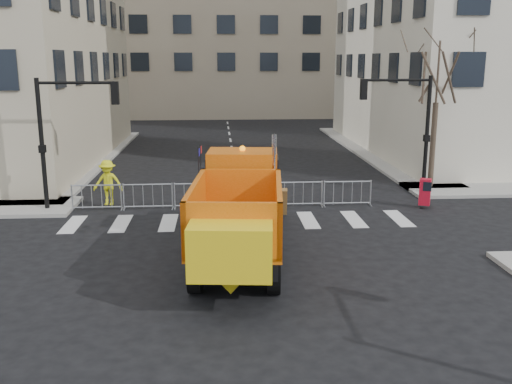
{
  "coord_description": "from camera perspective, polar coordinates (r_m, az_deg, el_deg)",
  "views": [
    {
      "loc": [
        -0.97,
        -15.65,
        6.13
      ],
      "look_at": [
        0.26,
        2.5,
        1.86
      ],
      "focal_mm": 40.0,
      "sensor_mm": 36.0,
      "label": 1
    }
  ],
  "objects": [
    {
      "name": "traffic_light_left",
      "position": [
        24.43,
        -20.61,
        4.29
      ],
      "size": [
        0.18,
        0.18,
        5.4
      ],
      "primitive_type": "cylinder",
      "color": "black",
      "rests_on": "ground"
    },
    {
      "name": "traffic_light_right",
      "position": [
        27.09,
        16.71,
        5.38
      ],
      "size": [
        0.18,
        0.18,
        5.4
      ],
      "primitive_type": "cylinder",
      "color": "black",
      "rests_on": "ground"
    },
    {
      "name": "cop_c",
      "position": [
        21.59,
        0.78,
        -0.87
      ],
      "size": [
        1.11,
        0.84,
        1.76
      ],
      "primitive_type": "imported",
      "rotation": [
        0.0,
        0.0,
        3.6
      ],
      "color": "black",
      "rests_on": "ground"
    },
    {
      "name": "newspaper_box",
      "position": [
        24.81,
        16.54,
        0.01
      ],
      "size": [
        0.58,
        0.55,
        1.1
      ],
      "primitive_type": "cube",
      "rotation": [
        0.0,
        0.0,
        -0.43
      ],
      "color": "red",
      "rests_on": "sidewalk_back"
    },
    {
      "name": "sidewalk_back",
      "position": [
        24.91,
        -1.52,
        -0.86
      ],
      "size": [
        64.0,
        5.0,
        0.15
      ],
      "primitive_type": "cube",
      "color": "gray",
      "rests_on": "ground"
    },
    {
      "name": "building_far",
      "position": [
        67.91,
        -3.19,
        18.15
      ],
      "size": [
        30.0,
        18.0,
        24.0
      ],
      "primitive_type": "cube",
      "color": "tan",
      "rests_on": "ground"
    },
    {
      "name": "worker",
      "position": [
        24.48,
        -14.59,
        0.92
      ],
      "size": [
        1.28,
        0.8,
        1.9
      ],
      "primitive_type": "imported",
      "rotation": [
        0.0,
        0.0,
        -0.08
      ],
      "color": "yellow",
      "rests_on": "sidewalk_back"
    },
    {
      "name": "crowd_barriers",
      "position": [
        23.91,
        -3.23,
        -0.31
      ],
      "size": [
        12.6,
        0.6,
        1.1
      ],
      "primitive_type": null,
      "color": "#9EA0A5",
      "rests_on": "ground"
    },
    {
      "name": "street_tree",
      "position": [
        28.15,
        17.49,
        7.76
      ],
      "size": [
        3.0,
        3.0,
        7.5
      ],
      "primitive_type": null,
      "color": "#382B21",
      "rests_on": "ground"
    },
    {
      "name": "ground",
      "position": [
        16.83,
        -0.3,
        -8.15
      ],
      "size": [
        120.0,
        120.0,
        0.0
      ],
      "primitive_type": "plane",
      "color": "black",
      "rests_on": "ground"
    },
    {
      "name": "plow_truck",
      "position": [
        17.24,
        -1.68,
        -1.75
      ],
      "size": [
        3.65,
        9.96,
        3.79
      ],
      "rotation": [
        0.0,
        0.0,
        1.48
      ],
      "color": "black",
      "rests_on": "ground"
    },
    {
      "name": "cop_a",
      "position": [
        21.35,
        -0.54,
        -1.11
      ],
      "size": [
        0.67,
        0.49,
        1.7
      ],
      "primitive_type": "imported",
      "rotation": [
        0.0,
        0.0,
        3.27
      ],
      "color": "black",
      "rests_on": "ground"
    },
    {
      "name": "cop_b",
      "position": [
        22.63,
        -1.39,
        -0.03
      ],
      "size": [
        1.01,
        0.84,
        1.89
      ],
      "primitive_type": "imported",
      "rotation": [
        0.0,
        0.0,
        3.0
      ],
      "color": "black",
      "rests_on": "ground"
    }
  ]
}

